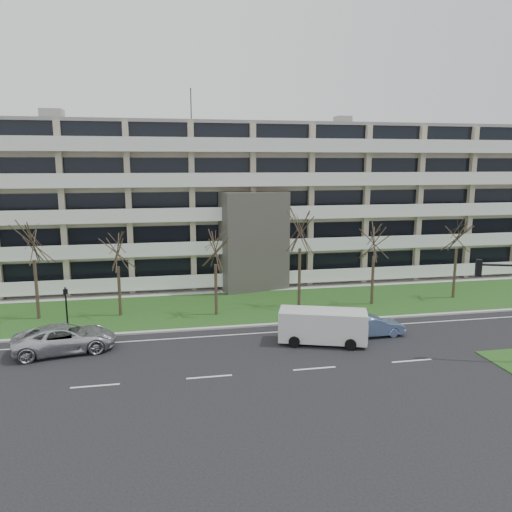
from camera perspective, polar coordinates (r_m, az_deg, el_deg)
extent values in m
plane|color=black|center=(29.29, 6.70, -12.66)|extent=(160.00, 160.00, 0.00)
cube|color=#234A18|center=(41.13, 1.23, -5.65)|extent=(90.00, 10.00, 0.06)
cube|color=#B2B2AD|center=(36.47, 2.89, -7.75)|extent=(90.00, 0.35, 0.12)
cube|color=#B2B2AD|center=(46.33, -0.20, -3.78)|extent=(90.00, 2.00, 0.08)
cube|color=white|center=(35.11, 3.48, -8.59)|extent=(90.00, 0.12, 0.01)
cube|color=#B2A48A|center=(51.94, -1.64, 6.12)|extent=(60.00, 12.00, 15.00)
cube|color=gray|center=(51.92, -1.69, 14.57)|extent=(60.50, 12.50, 0.30)
cube|color=#4C4742|center=(45.44, -0.20, 1.68)|extent=(6.39, 3.69, 9.00)
cube|color=black|center=(45.70, -0.15, -1.46)|extent=(4.92, 1.19, 3.50)
cube|color=gray|center=(52.21, -22.28, 14.61)|extent=(2.00, 2.00, 1.20)
cylinder|color=black|center=(51.52, -7.44, 16.58)|extent=(0.10, 0.10, 3.50)
cube|color=black|center=(46.81, -0.42, -1.05)|extent=(58.00, 0.10, 1.80)
cube|color=white|center=(46.48, -0.27, -3.02)|extent=(58.00, 1.40, 0.22)
cube|color=white|center=(45.73, -0.12, -2.48)|extent=(58.00, 0.08, 1.00)
cube|color=black|center=(46.30, -0.43, 2.59)|extent=(58.00, 0.10, 1.80)
cube|color=white|center=(45.87, -0.27, 0.62)|extent=(58.00, 1.40, 0.22)
cube|color=white|center=(45.14, -0.12, 1.23)|extent=(58.00, 0.08, 1.00)
cube|color=black|center=(45.98, -0.43, 6.30)|extent=(58.00, 0.10, 1.80)
cube|color=white|center=(45.45, -0.27, 4.35)|extent=(58.00, 1.40, 0.22)
cube|color=white|center=(44.76, -0.12, 5.03)|extent=(58.00, 0.08, 1.00)
cube|color=black|center=(45.86, -0.44, 10.04)|extent=(58.00, 0.10, 1.80)
cube|color=white|center=(45.23, -0.28, 8.13)|extent=(58.00, 1.40, 0.22)
cube|color=white|center=(44.57, -0.12, 8.87)|extent=(58.00, 0.08, 1.00)
cube|color=black|center=(45.93, -0.44, 13.78)|extent=(58.00, 0.10, 1.80)
cube|color=white|center=(45.20, -0.28, 11.93)|extent=(58.00, 1.40, 0.22)
cube|color=white|center=(44.58, -0.12, 12.72)|extent=(58.00, 0.08, 1.00)
imported|color=silver|center=(33.41, -20.99, -8.79)|extent=(6.47, 3.82, 1.69)
imported|color=#6E89BF|center=(34.90, 13.21, -7.79)|extent=(4.25, 1.62, 1.38)
cube|color=silver|center=(32.84, 7.62, -7.85)|extent=(5.96, 3.76, 1.97)
cube|color=black|center=(32.66, 7.65, -6.91)|extent=(5.52, 3.48, 0.72)
cube|color=silver|center=(33.00, 12.25, -8.20)|extent=(0.97, 1.98, 1.24)
cylinder|color=black|center=(32.18, 4.40, -9.74)|extent=(0.77, 0.48, 0.72)
cylinder|color=black|center=(34.13, 4.61, -8.54)|extent=(0.77, 0.48, 0.72)
cylinder|color=black|center=(32.18, 10.76, -9.90)|extent=(0.77, 0.48, 0.72)
cylinder|color=black|center=(34.13, 10.59, -8.69)|extent=(0.77, 0.48, 0.72)
cube|color=black|center=(31.86, 24.09, -1.24)|extent=(0.40, 0.40, 0.98)
sphere|color=red|center=(31.80, 24.13, -0.68)|extent=(0.20, 0.20, 0.20)
sphere|color=orange|center=(31.86, 24.09, -1.24)|extent=(0.20, 0.20, 0.20)
sphere|color=green|center=(31.92, 24.05, -1.79)|extent=(0.20, 0.20, 0.20)
cylinder|color=black|center=(37.34, -20.84, -5.65)|extent=(0.12, 0.12, 3.07)
cube|color=black|center=(37.03, -20.96, -3.82)|extent=(0.35, 0.31, 0.33)
sphere|color=red|center=(37.03, -20.96, -3.82)|extent=(0.14, 0.14, 0.14)
cylinder|color=#382B21|center=(40.50, -23.78, -3.56)|extent=(0.24, 0.24, 4.52)
cylinder|color=#382B21|center=(39.32, -15.34, -3.93)|extent=(0.24, 0.24, 3.86)
cylinder|color=#382B21|center=(38.28, -4.60, -3.89)|extent=(0.24, 0.24, 3.97)
cylinder|color=#382B21|center=(40.47, 4.98, -2.48)|extent=(0.24, 0.24, 4.82)
cylinder|color=#382B21|center=(42.10, 13.17, -2.73)|extent=(0.24, 0.24, 4.07)
cylinder|color=#382B21|center=(46.16, 21.75, -1.87)|extent=(0.24, 0.24, 4.36)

